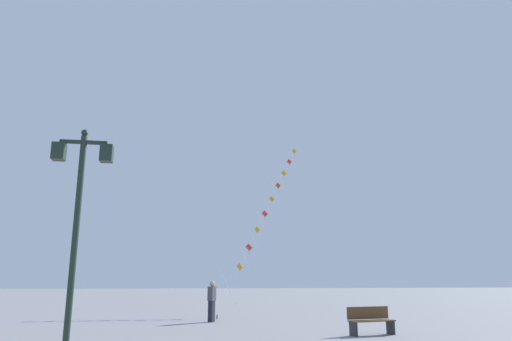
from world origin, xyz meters
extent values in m
plane|color=gray|center=(0.00, 20.00, 0.00)|extent=(160.00, 160.00, 0.00)
cylinder|color=#1E2D23|center=(-1.74, 8.39, 2.51)|extent=(0.14, 0.14, 5.03)
sphere|color=#1E2D23|center=(-1.74, 8.39, 5.11)|extent=(0.16, 0.16, 0.16)
cube|color=#1E2D23|center=(-1.74, 8.39, 4.88)|extent=(1.06, 0.08, 0.08)
cube|color=#1E2D23|center=(-2.27, 8.39, 4.63)|extent=(0.28, 0.28, 0.40)
cube|color=beige|center=(-2.27, 8.39, 4.63)|extent=(0.19, 0.19, 0.30)
cube|color=#1E2D23|center=(-1.21, 8.39, 4.63)|extent=(0.28, 0.28, 0.40)
cube|color=beige|center=(-1.21, 8.39, 4.63)|extent=(0.19, 0.19, 0.30)
cylinder|color=brown|center=(2.30, 19.92, 0.09)|extent=(0.06, 0.06, 0.18)
cylinder|color=silver|center=(2.95, 20.91, 1.30)|extent=(1.31, 2.00, 2.26)
cylinder|color=silver|center=(3.89, 22.37, 2.96)|extent=(0.64, 0.97, 1.09)
cylinder|color=silver|center=(4.51, 23.32, 4.04)|extent=(0.64, 0.97, 1.09)
cylinder|color=silver|center=(5.12, 24.26, 5.11)|extent=(0.64, 0.97, 1.09)
cylinder|color=silver|center=(5.73, 25.21, 6.18)|extent=(0.64, 0.97, 1.09)
cylinder|color=silver|center=(6.34, 26.15, 7.25)|extent=(0.64, 0.97, 1.09)
cylinder|color=silver|center=(6.96, 27.10, 8.33)|extent=(0.64, 0.97, 1.09)
cylinder|color=silver|center=(7.57, 28.04, 9.40)|extent=(0.64, 0.97, 1.09)
cylinder|color=silver|center=(8.18, 28.99, 10.47)|extent=(0.64, 0.97, 1.09)
cube|color=orange|center=(3.59, 21.90, 2.43)|extent=(0.30, 0.28, 0.40)
cylinder|color=orange|center=(3.59, 21.90, 2.16)|extent=(0.03, 0.03, 0.21)
cube|color=red|center=(4.20, 22.84, 3.50)|extent=(0.38, 0.15, 0.40)
cylinder|color=red|center=(4.20, 22.84, 3.21)|extent=(0.03, 0.05, 0.26)
cube|color=orange|center=(4.81, 23.79, 4.57)|extent=(0.30, 0.28, 0.40)
cylinder|color=orange|center=(4.81, 23.79, 4.26)|extent=(0.04, 0.05, 0.31)
cube|color=red|center=(5.43, 24.73, 5.64)|extent=(0.37, 0.18, 0.40)
cylinder|color=red|center=(5.43, 24.73, 5.36)|extent=(0.04, 0.05, 0.26)
cube|color=orange|center=(6.04, 25.68, 6.72)|extent=(0.30, 0.28, 0.40)
cylinder|color=orange|center=(6.04, 25.68, 6.46)|extent=(0.03, 0.03, 0.19)
cube|color=red|center=(6.65, 26.62, 7.79)|extent=(0.30, 0.28, 0.40)
cylinder|color=red|center=(6.65, 26.62, 7.50)|extent=(0.03, 0.03, 0.27)
cube|color=orange|center=(7.26, 27.57, 8.86)|extent=(0.35, 0.21, 0.40)
cylinder|color=orange|center=(7.26, 27.57, 8.56)|extent=(0.02, 0.03, 0.29)
cube|color=red|center=(7.88, 28.51, 9.93)|extent=(0.33, 0.25, 0.40)
cylinder|color=red|center=(7.88, 28.51, 9.67)|extent=(0.04, 0.05, 0.21)
cube|color=orange|center=(8.49, 29.46, 11.01)|extent=(0.30, 0.28, 0.40)
cylinder|color=orange|center=(8.49, 29.46, 10.69)|extent=(0.05, 0.05, 0.31)
cube|color=#1E1E2D|center=(1.95, 18.39, 0.45)|extent=(0.32, 0.36, 0.90)
cube|color=#3F3F47|center=(1.95, 18.39, 1.18)|extent=(0.40, 0.45, 0.60)
sphere|color=tan|center=(1.95, 18.39, 1.60)|extent=(0.22, 0.22, 0.22)
cylinder|color=#3F3F47|center=(2.05, 18.58, 1.35)|extent=(0.27, 0.38, 0.50)
cube|color=brown|center=(6.86, 12.71, 0.45)|extent=(1.65, 0.74, 0.04)
cube|color=brown|center=(6.81, 12.92, 0.69)|extent=(1.57, 0.37, 0.40)
cube|color=#262628|center=(6.15, 12.56, 0.23)|extent=(0.16, 0.39, 0.45)
cube|color=#262628|center=(7.56, 12.86, 0.23)|extent=(0.16, 0.39, 0.45)
camera|label=1|loc=(0.63, -2.35, 1.76)|focal=32.29mm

